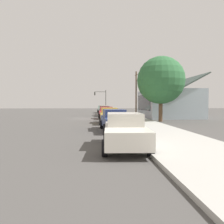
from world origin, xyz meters
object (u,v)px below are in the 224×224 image
at_px(car_charcoal, 105,111).
at_px(car_cherry, 106,113).
at_px(car_seafoam, 102,109).
at_px(shade_tree, 161,80).
at_px(car_navy, 114,120).
at_px(traffic_light_main, 101,97).
at_px(car_mustard, 109,115).
at_px(fire_hydrant_red, 112,112).
at_px(car_coral, 104,110).
at_px(car_ivory, 125,130).
at_px(utility_pole_wooden, 136,92).

relative_size(car_charcoal, car_cherry, 0.94).
relative_size(car_seafoam, shade_tree, 0.65).
height_order(car_seafoam, car_navy, same).
bearing_deg(traffic_light_main, car_cherry, 0.47).
bearing_deg(car_navy, car_charcoal, 177.11).
relative_size(car_mustard, fire_hydrant_red, 6.47).
bearing_deg(car_coral, car_ivory, 1.09).
relative_size(car_ivory, fire_hydrant_red, 6.73).
distance_m(car_coral, car_ivory, 31.43).
relative_size(car_ivory, utility_pole_wooden, 0.64).
bearing_deg(utility_pole_wooden, car_cherry, -34.37).
bearing_deg(car_navy, car_mustard, 177.18).
bearing_deg(car_ivory, car_seafoam, -176.71).
relative_size(car_coral, car_cherry, 0.98).
bearing_deg(car_ivory, car_navy, -177.41).
distance_m(shade_tree, traffic_light_main, 28.35).
distance_m(car_charcoal, car_mustard, 12.98).
xyz_separation_m(car_seafoam, car_ivory, (37.78, 0.16, 0.00)).
height_order(car_cherry, fire_hydrant_red, car_cherry).
height_order(car_coral, shade_tree, shade_tree).
height_order(car_ivory, fire_hydrant_red, car_ivory).
xyz_separation_m(car_navy, car_ivory, (6.42, -0.05, -0.00)).
distance_m(car_ivory, fire_hydrant_red, 28.04).
distance_m(car_coral, car_charcoal, 6.09).
bearing_deg(shade_tree, traffic_light_main, -167.59).
bearing_deg(utility_pole_wooden, shade_tree, 1.91).
distance_m(car_seafoam, car_cherry, 18.87).
xyz_separation_m(car_seafoam, car_navy, (31.36, 0.21, 0.00)).
distance_m(car_coral, shade_tree, 18.75).
relative_size(car_charcoal, car_ivory, 0.96).
bearing_deg(car_charcoal, fire_hydrant_red, 150.95).
bearing_deg(traffic_light_main, car_charcoal, 0.64).
bearing_deg(car_seafoam, car_navy, -2.73).
relative_size(car_coral, car_charcoal, 1.04).
height_order(car_coral, car_navy, same).
distance_m(car_cherry, car_ivory, 18.91).
height_order(car_ivory, utility_pole_wooden, utility_pole_wooden).
distance_m(car_cherry, shade_tree, 8.56).
relative_size(car_navy, car_ivory, 1.04).
xyz_separation_m(car_cherry, fire_hydrant_red, (-9.09, 1.47, -0.32)).
distance_m(car_charcoal, utility_pole_wooden, 6.49).
distance_m(car_seafoam, car_navy, 31.37).
distance_m(car_mustard, shade_tree, 7.18).
xyz_separation_m(traffic_light_main, fire_hydrant_red, (13.69, 1.66, -2.99)).
bearing_deg(car_seafoam, car_charcoal, -2.54).
bearing_deg(car_charcoal, car_ivory, -0.01).
xyz_separation_m(car_coral, utility_pole_wooden, (4.52, 5.39, 3.11)).
height_order(car_navy, utility_pole_wooden, utility_pole_wooden).
distance_m(car_cherry, car_mustard, 6.56).
xyz_separation_m(car_cherry, car_navy, (12.49, 0.08, -0.00)).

